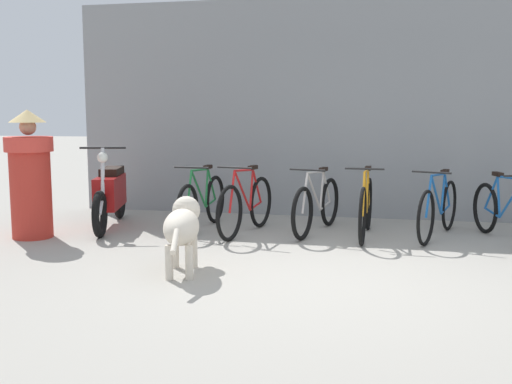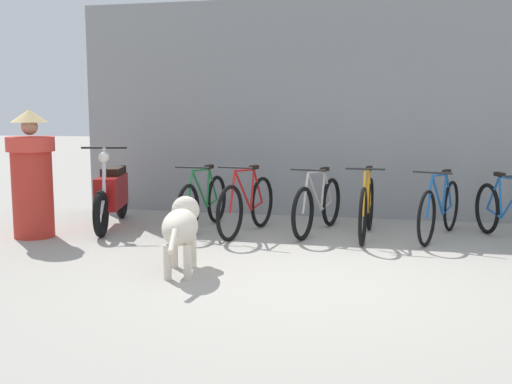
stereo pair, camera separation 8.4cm
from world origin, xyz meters
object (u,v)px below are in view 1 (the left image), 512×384
bicycle_2 (317,206)px  motorcycle (110,194)px  bicycle_1 (246,206)px  bicycle_3 (366,208)px  bicycle_0 (202,203)px  person_in_robes (30,174)px  bicycle_4 (438,209)px  bicycle_5 (505,213)px  stray_dog (183,225)px

bicycle_2 → motorcycle: motorcycle is taller
bicycle_1 → bicycle_3: bicycle_3 is taller
bicycle_0 → person_in_robes: person_in_robes is taller
bicycle_2 → bicycle_4: 1.51m
bicycle_4 → bicycle_5: size_ratio=1.00×
bicycle_3 → person_in_robes: (-4.05, -0.87, 0.42)m
person_in_robes → bicycle_5: bearing=-129.4°
motorcycle → stray_dog: motorcycle is taller
bicycle_0 → bicycle_1: (0.64, -0.17, 0.01)m
bicycle_0 → stray_dog: bicycle_0 is taller
bicycle_5 → bicycle_2: bearing=-108.6°
motorcycle → bicycle_4: bearing=78.3°
bicycle_0 → bicycle_5: size_ratio=1.01×
bicycle_5 → stray_dog: bicycle_5 is taller
stray_dog → person_in_robes: (-2.34, 1.13, 0.33)m
bicycle_0 → bicycle_4: bicycle_0 is taller
bicycle_0 → stray_dog: bearing=16.1°
bicycle_1 → bicycle_2: size_ratio=0.99×
stray_dog → person_in_robes: person_in_robes is taller
bicycle_0 → stray_dog: size_ratio=1.32×
bicycle_4 → person_in_robes: bearing=-58.6°
bicycle_2 → motorcycle: (-2.77, -0.21, 0.10)m
bicycle_0 → bicycle_1: bearing=79.6°
motorcycle → person_in_robes: 1.10m
bicycle_0 → bicycle_3: 2.14m
bicycle_3 → bicycle_5: bearing=94.8°
motorcycle → person_in_robes: size_ratio=1.22×
stray_dog → person_in_robes: bearing=52.1°
bicycle_3 → bicycle_1: bearing=-83.0°
bicycle_5 → motorcycle: 5.03m
bicycle_1 → bicycle_2: bicycle_1 is taller
bicycle_1 → bicycle_5: bearing=104.3°
bicycle_5 → bicycle_4: bearing=-113.7°
bicycle_4 → stray_dog: size_ratio=1.31×
bicycle_1 → bicycle_5: bicycle_1 is taller
bicycle_2 → person_in_robes: size_ratio=1.05×
stray_dog → bicycle_0: bearing=-0.4°
bicycle_3 → bicycle_4: 0.90m
bicycle_5 → stray_dog: (-3.35, -2.05, 0.11)m
bicycle_2 → stray_dog: size_ratio=1.31×
motorcycle → stray_dog: 2.58m
bicycle_4 → bicycle_0: bearing=-68.5°
bicycle_0 → bicycle_3: (2.14, -0.06, 0.01)m
bicycle_3 → stray_dog: size_ratio=1.33×
bicycle_1 → bicycle_4: (2.38, 0.27, -0.01)m
bicycle_0 → stray_dog: 2.10m
bicycle_1 → motorcycle: (-1.89, 0.06, 0.09)m
bicycle_0 → bicycle_2: 1.51m
bicycle_1 → bicycle_2: (0.88, 0.27, -0.02)m
bicycle_5 → person_in_robes: (-5.69, -0.93, 0.44)m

